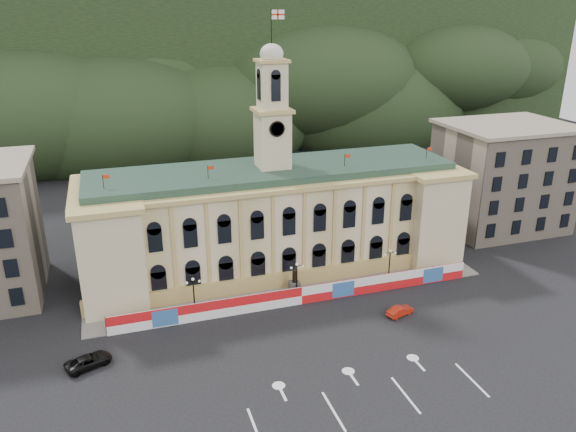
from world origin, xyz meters
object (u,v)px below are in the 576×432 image
object	(u,v)px
statue	(294,286)
black_suv	(89,361)
lamp_center	(297,277)
red_sedan	(400,311)

from	to	relation	value
statue	black_suv	distance (m)	28.45
statue	lamp_center	distance (m)	2.14
lamp_center	black_suv	bearing A→B (deg)	-163.90
statue	red_sedan	xyz separation A→B (m)	(11.15, -9.68, -0.56)
statue	black_suv	xyz separation A→B (m)	(-27.04, -8.81, -0.48)
statue	red_sedan	size ratio (longest dim) A/B	0.92
lamp_center	statue	bearing A→B (deg)	90.00
statue	red_sedan	bearing A→B (deg)	-40.96
black_suv	statue	bearing A→B (deg)	-93.77
lamp_center	black_suv	size ratio (longest dim) A/B	0.93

